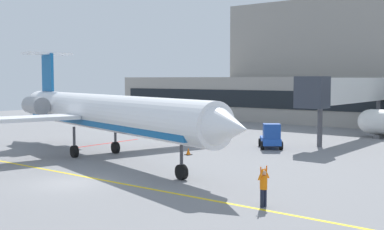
{
  "coord_description": "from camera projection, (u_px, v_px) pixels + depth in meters",
  "views": [
    {
      "loc": [
        22.29,
        -17.38,
        5.87
      ],
      "look_at": [
        -1.59,
        13.29,
        3.0
      ],
      "focal_mm": 46.16,
      "sensor_mm": 36.0,
      "label": 1
    }
  ],
  "objects": [
    {
      "name": "ground",
      "position": [
        69.0,
        184.0,
        27.77
      ],
      "size": [
        120.0,
        120.0,
        0.11
      ],
      "color": "slate"
    },
    {
      "name": "terminal_building",
      "position": [
        341.0,
        80.0,
        67.57
      ],
      "size": [
        69.77,
        16.57,
        16.81
      ],
      "color": "gray",
      "rests_on": "ground"
    },
    {
      "name": "jet_bridge_west",
      "position": [
        348.0,
        91.0,
        47.36
      ],
      "size": [
        2.4,
        20.0,
        6.06
      ],
      "color": "silver",
      "rests_on": "ground"
    },
    {
      "name": "regional_jet",
      "position": [
        99.0,
        112.0,
        36.97
      ],
      "size": [
        31.27,
        25.62,
        8.25
      ],
      "color": "white",
      "rests_on": "ground"
    },
    {
      "name": "baggage_tug",
      "position": [
        271.0,
        137.0,
        41.38
      ],
      "size": [
        3.04,
        3.26,
        2.14
      ],
      "color": "#1E4CB2",
      "rests_on": "ground"
    },
    {
      "name": "marshaller",
      "position": [
        264.0,
        186.0,
        22.52
      ],
      "size": [
        0.34,
        0.83,
        1.89
      ],
      "color": "#191E33",
      "rests_on": "ground"
    },
    {
      "name": "safety_cone_alpha",
      "position": [
        188.0,
        152.0,
        38.0
      ],
      "size": [
        0.47,
        0.47,
        0.55
      ],
      "color": "orange",
      "rests_on": "ground"
    }
  ]
}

